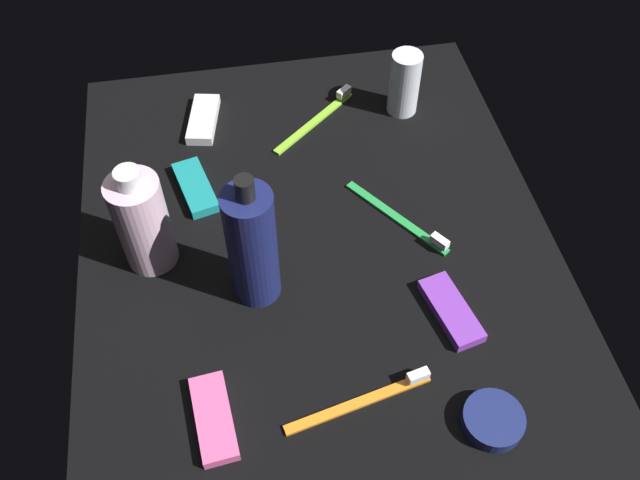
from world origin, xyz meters
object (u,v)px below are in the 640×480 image
at_px(bodywash_bottle, 142,222).
at_px(snack_bar_pink, 214,418).
at_px(snack_bar_teal, 195,187).
at_px(lotion_bottle, 252,246).
at_px(toothbrush_lime, 319,117).
at_px(toothbrush_orange, 368,398).
at_px(snack_bar_white, 203,119).
at_px(snack_bar_purple, 451,311).
at_px(cream_tin_left, 493,420).
at_px(toothbrush_green, 402,220).
at_px(deodorant_stick, 404,83).

height_order(bodywash_bottle, snack_bar_pink, bodywash_bottle).
bearing_deg(snack_bar_teal, lotion_bottle, 6.32).
distance_m(lotion_bottle, toothbrush_lime, 0.34).
distance_m(bodywash_bottle, toothbrush_orange, 0.35).
distance_m(snack_bar_white, snack_bar_purple, 0.50).
bearing_deg(toothbrush_orange, bodywash_bottle, -136.80).
xyz_separation_m(bodywash_bottle, cream_tin_left, (0.30, 0.37, -0.06)).
xyz_separation_m(lotion_bottle, toothbrush_orange, (0.18, 0.11, -0.08)).
bearing_deg(snack_bar_purple, snack_bar_teal, -144.12).
bearing_deg(snack_bar_purple, bodywash_bottle, -125.95).
relative_size(toothbrush_orange, cream_tin_left, 2.58).
relative_size(toothbrush_orange, snack_bar_teal, 1.72).
xyz_separation_m(bodywash_bottle, toothbrush_green, (0.00, 0.34, -0.07)).
xyz_separation_m(deodorant_stick, toothbrush_green, (0.23, -0.06, -0.05)).
height_order(snack_bar_white, cream_tin_left, cream_tin_left).
xyz_separation_m(snack_bar_white, snack_bar_pink, (0.50, -0.02, 0.00)).
xyz_separation_m(toothbrush_lime, toothbrush_green, (0.23, 0.08, 0.00)).
bearing_deg(deodorant_stick, toothbrush_orange, -18.84).
bearing_deg(lotion_bottle, snack_bar_teal, -159.89).
relative_size(deodorant_stick, snack_bar_teal, 1.00).
bearing_deg(toothbrush_green, cream_tin_left, 4.75).
distance_m(deodorant_stick, snack_bar_purple, 0.39).
bearing_deg(toothbrush_lime, deodorant_stick, 90.36).
xyz_separation_m(deodorant_stick, snack_bar_white, (-0.02, -0.32, -0.04)).
height_order(toothbrush_orange, toothbrush_green, same).
height_order(lotion_bottle, snack_bar_purple, lotion_bottle).
bearing_deg(toothbrush_lime, cream_tin_left, 10.90).
relative_size(toothbrush_lime, toothbrush_green, 0.95).
xyz_separation_m(lotion_bottle, snack_bar_white, (-0.33, -0.05, -0.08)).
height_order(lotion_bottle, toothbrush_lime, lotion_bottle).
bearing_deg(snack_bar_pink, snack_bar_teal, 174.20).
xyz_separation_m(toothbrush_green, cream_tin_left, (0.30, 0.03, 0.00)).
height_order(snack_bar_teal, snack_bar_white, same).
relative_size(snack_bar_teal, snack_bar_white, 1.00).
relative_size(deodorant_stick, snack_bar_purple, 1.00).
relative_size(toothbrush_green, cream_tin_left, 2.22).
xyz_separation_m(snack_bar_white, snack_bar_purple, (0.41, 0.28, 0.00)).
bearing_deg(bodywash_bottle, toothbrush_lime, 130.72).
bearing_deg(bodywash_bottle, toothbrush_orange, 43.20).
bearing_deg(lotion_bottle, bodywash_bottle, -120.01).
distance_m(lotion_bottle, snack_bar_purple, 0.26).
relative_size(toothbrush_lime, snack_bar_white, 1.40).
height_order(deodorant_stick, snack_bar_purple, deodorant_stick).
distance_m(bodywash_bottle, snack_bar_pink, 0.26).
height_order(snack_bar_teal, cream_tin_left, cream_tin_left).
bearing_deg(toothbrush_orange, deodorant_stick, 161.16).
xyz_separation_m(snack_bar_purple, snack_bar_pink, (0.09, -0.30, 0.00)).
bearing_deg(snack_bar_teal, toothbrush_lime, 106.77).
bearing_deg(cream_tin_left, snack_bar_purple, -178.86).
bearing_deg(snack_bar_teal, snack_bar_pink, -14.09).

